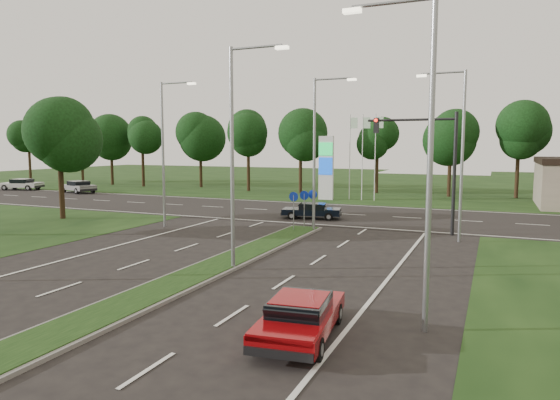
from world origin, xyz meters
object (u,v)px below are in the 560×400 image
at_px(navy_sedan, 312,210).
at_px(far_car_a, 78,186).
at_px(far_car_b, 21,184).
at_px(red_sedan, 300,316).

relative_size(navy_sedan, far_car_a, 0.86).
xyz_separation_m(navy_sedan, far_car_a, (-29.78, 8.13, 0.11)).
bearing_deg(far_car_a, far_car_b, 108.49).
relative_size(red_sedan, far_car_b, 0.88).
bearing_deg(far_car_a, red_sedan, -109.42).
bearing_deg(navy_sedan, red_sedan, -172.88).
relative_size(navy_sedan, far_car_b, 0.87).
bearing_deg(far_car_b, far_car_a, -106.26).
xyz_separation_m(red_sedan, far_car_a, (-36.84, 28.78, 0.09)).
bearing_deg(red_sedan, far_car_b, 140.86).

